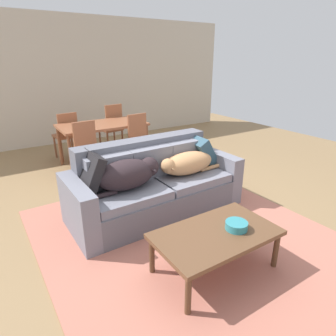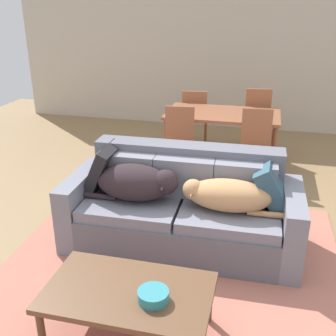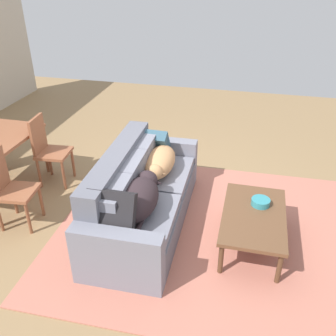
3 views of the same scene
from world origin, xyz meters
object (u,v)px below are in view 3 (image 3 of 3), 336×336
at_px(dining_chair_near_left, 9,186).
at_px(dining_chair_near_right, 48,148).
at_px(dog_on_right_cushion, 159,162).
at_px(coffee_table, 254,217).
at_px(bowl_on_coffee_table, 261,202).
at_px(throw_pillow_by_left_arm, 110,215).
at_px(dog_on_left_cushion, 139,197).
at_px(couch, 141,197).
at_px(throw_pillow_by_right_arm, 153,144).

bearing_deg(dining_chair_near_left, dining_chair_near_right, -3.39).
height_order(dog_on_right_cushion, coffee_table, dog_on_right_cushion).
relative_size(coffee_table, bowl_on_coffee_table, 5.49).
relative_size(dining_chair_near_left, dining_chair_near_right, 0.98).
xyz_separation_m(throw_pillow_by_left_arm, dining_chair_near_left, (0.44, 1.38, -0.16)).
bearing_deg(throw_pillow_by_left_arm, dog_on_left_cushion, -20.75).
distance_m(dog_on_left_cushion, coffee_table, 1.21).
xyz_separation_m(couch, dog_on_right_cushion, (0.40, -0.12, 0.25)).
height_order(dog_on_right_cushion, bowl_on_coffee_table, dog_on_right_cushion).
height_order(couch, dog_on_left_cushion, couch).
bearing_deg(couch, dog_on_right_cushion, -17.67).
distance_m(throw_pillow_by_left_arm, bowl_on_coffee_table, 1.62).
bearing_deg(throw_pillow_by_right_arm, dining_chair_near_right, 97.94).
bearing_deg(couch, dining_chair_near_left, 102.61).
bearing_deg(dog_on_right_cushion, throw_pillow_by_right_arm, 24.76).
bearing_deg(dining_chair_near_right, throw_pillow_by_left_arm, -138.99).
distance_m(dog_on_left_cushion, throw_pillow_by_right_arm, 1.18).
distance_m(throw_pillow_by_right_arm, dining_chair_near_left, 1.76).
bearing_deg(couch, bowl_on_coffee_table, -87.34).
distance_m(couch, dog_on_right_cushion, 0.49).
bearing_deg(coffee_table, dining_chair_near_left, 95.30).
bearing_deg(bowl_on_coffee_table, throw_pillow_by_right_arm, 63.33).
bearing_deg(dining_chair_near_left, couch, -82.61).
relative_size(dog_on_right_cushion, dining_chair_near_right, 0.95).
bearing_deg(bowl_on_coffee_table, dog_on_left_cushion, 111.64).
bearing_deg(dog_on_left_cushion, dog_on_right_cushion, -1.33).
xyz_separation_m(throw_pillow_by_left_arm, dining_chair_near_right, (1.37, 1.43, -0.15)).
bearing_deg(dog_on_right_cushion, dining_chair_near_left, 114.92).
bearing_deg(dog_on_left_cushion, dining_chair_near_left, 87.25).
height_order(dog_on_right_cushion, throw_pillow_by_right_arm, throw_pillow_by_right_arm).
bearing_deg(dog_on_left_cushion, coffee_table, -76.89).
relative_size(throw_pillow_by_left_arm, dining_chair_near_right, 0.49).
height_order(couch, throw_pillow_by_right_arm, couch).
distance_m(dog_on_left_cushion, bowl_on_coffee_table, 1.31).
distance_m(coffee_table, bowl_on_coffee_table, 0.21).
distance_m(throw_pillow_by_right_arm, coffee_table, 1.62).
xyz_separation_m(dog_on_left_cushion, bowl_on_coffee_table, (0.48, -1.20, -0.19)).
distance_m(throw_pillow_by_right_arm, bowl_on_coffee_table, 1.56).
bearing_deg(dining_chair_near_left, throw_pillow_by_right_arm, -56.45).
relative_size(couch, throw_pillow_by_left_arm, 4.66).
height_order(couch, dining_chair_near_left, dining_chair_near_left).
height_order(couch, bowl_on_coffee_table, couch).
distance_m(couch, dining_chair_near_right, 1.58).
distance_m(dog_on_left_cushion, dining_chair_near_left, 1.53).
distance_m(dog_on_left_cushion, dog_on_right_cushion, 0.79).
xyz_separation_m(dog_on_left_cushion, dining_chair_near_left, (0.04, 1.53, -0.12)).
bearing_deg(coffee_table, dog_on_right_cushion, 66.30).
distance_m(bowl_on_coffee_table, dining_chair_near_right, 2.82).
relative_size(dog_on_left_cushion, throw_pillow_by_right_arm, 2.13).
distance_m(couch, throw_pillow_by_right_arm, 0.84).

